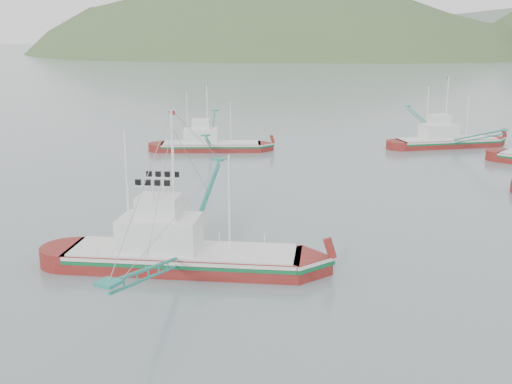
% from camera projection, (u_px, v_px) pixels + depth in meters
% --- Properties ---
extents(ground, '(1200.00, 1200.00, 0.00)m').
position_uv_depth(ground, '(215.00, 257.00, 43.23)').
color(ground, slate).
rests_on(ground, ground).
extents(main_boat, '(15.43, 26.14, 10.98)m').
position_uv_depth(main_boat, '(181.00, 236.00, 40.65)').
color(main_boat, maroon).
rests_on(main_boat, ground).
extents(bg_boat_left, '(14.37, 21.25, 9.24)m').
position_uv_depth(bg_boat_left, '(210.00, 136.00, 81.30)').
color(bg_boat_left, maroon).
rests_on(bg_boat_left, ground).
extents(bg_boat_far, '(19.25, 21.05, 9.85)m').
position_uv_depth(bg_boat_far, '(447.00, 131.00, 83.94)').
color(bg_boat_far, maroon).
rests_on(bg_boat_far, ground).
extents(headland_left, '(448.00, 308.00, 210.00)m').
position_uv_depth(headland_left, '(260.00, 54.00, 433.57)').
color(headland_left, '#3E582D').
rests_on(headland_left, ground).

